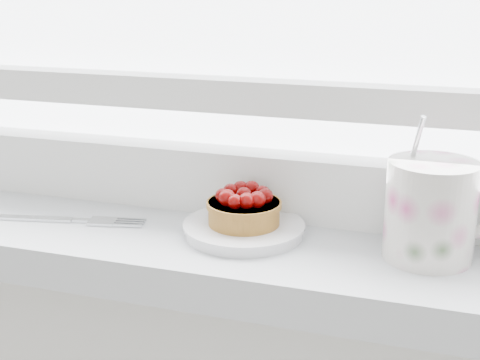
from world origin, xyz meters
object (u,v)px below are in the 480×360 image
at_px(raspberry_tart, 244,207).
at_px(fork, 58,219).
at_px(saucer, 244,229).
at_px(floral_mug, 434,208).

xyz_separation_m(raspberry_tart, fork, (-0.20, -0.02, -0.03)).
distance_m(saucer, raspberry_tart, 0.02).
relative_size(raspberry_tart, fork, 0.41).
xyz_separation_m(saucer, raspberry_tart, (0.00, 0.00, 0.02)).
bearing_deg(raspberry_tart, floral_mug, 0.10).
distance_m(saucer, floral_mug, 0.19).
bearing_deg(floral_mug, saucer, -179.89).
distance_m(saucer, fork, 0.20).
xyz_separation_m(saucer, fork, (-0.20, -0.02, -0.00)).
relative_size(saucer, fork, 0.66).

